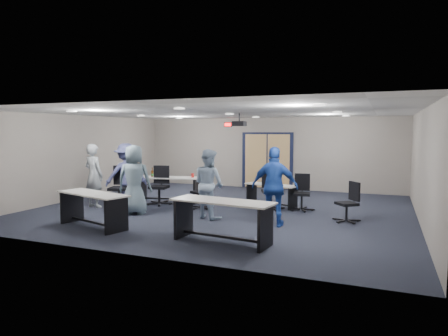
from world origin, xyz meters
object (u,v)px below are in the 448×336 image
at_px(chair_back_b, 201,191).
at_px(chair_back_d, 302,192).
at_px(person_lightblue, 209,184).
at_px(chair_back_a, 159,185).
at_px(chair_back_c, 271,190).
at_px(person_plaid, 134,180).
at_px(table_front_left, 93,204).
at_px(table_front_right, 222,214).
at_px(chair_loose_right, 347,202).
at_px(person_back, 126,175).
at_px(table_back_left, 169,185).
at_px(chair_loose_left, 119,187).
at_px(person_navy, 275,187).
at_px(table_back_right, 272,191).
at_px(person_gray, 94,176).

distance_m(chair_back_b, chair_back_d, 2.82).
bearing_deg(person_lightblue, chair_back_a, -3.43).
bearing_deg(chair_back_c, person_plaid, -173.18).
bearing_deg(table_front_left, table_front_right, 14.71).
relative_size(chair_loose_right, person_lightblue, 0.56).
distance_m(chair_back_a, chair_back_d, 4.18).
distance_m(person_lightblue, person_back, 3.03).
height_order(table_back_left, chair_back_d, table_back_left).
relative_size(table_front_right, chair_back_c, 1.93).
height_order(table_front_right, chair_loose_left, chair_loose_left).
height_order(table_front_right, chair_back_d, chair_back_d).
distance_m(table_front_left, person_lightblue, 2.79).
relative_size(table_front_left, person_plaid, 1.11).
bearing_deg(chair_loose_left, person_back, 67.45).
distance_m(table_front_left, person_plaid, 1.63).
height_order(table_front_right, person_navy, person_navy).
bearing_deg(table_back_left, chair_back_a, -110.40).
bearing_deg(chair_back_d, person_navy, -105.24).
height_order(table_back_right, chair_back_c, chair_back_c).
height_order(table_front_left, table_back_right, table_front_left).
xyz_separation_m(chair_back_c, person_lightblue, (-1.15, -1.67, 0.32)).
height_order(table_front_right, person_back, person_back).
distance_m(table_back_left, chair_back_c, 3.23).
relative_size(table_front_left, chair_back_c, 1.85).
distance_m(table_front_left, chair_back_c, 4.77).
height_order(table_back_right, person_back, person_back).
bearing_deg(chair_back_b, chair_back_d, 46.00).
relative_size(chair_back_b, chair_back_c, 0.91).
bearing_deg(person_gray, chair_loose_left, -147.19).
height_order(table_back_right, person_lightblue, person_lightblue).
height_order(table_back_left, person_back, person_back).
relative_size(chair_loose_left, person_plaid, 0.65).
bearing_deg(chair_loose_right, table_back_right, -159.35).
height_order(table_back_left, chair_back_a, chair_back_a).
distance_m(chair_loose_right, person_plaid, 5.41).
distance_m(chair_back_a, person_back, 1.00).
xyz_separation_m(chair_loose_left, person_gray, (-0.67, -0.27, 0.32)).
xyz_separation_m(person_gray, person_lightblue, (3.65, -0.08, -0.05)).
bearing_deg(table_front_right, chair_back_c, 96.78).
distance_m(chair_back_b, chair_loose_right, 4.00).
xyz_separation_m(chair_back_a, chair_loose_left, (-0.85, -0.79, 0.02)).
height_order(chair_back_b, person_lightblue, person_lightblue).
bearing_deg(table_front_right, table_front_left, -174.56).
xyz_separation_m(person_gray, person_navy, (5.41, -0.30, 0.00)).
bearing_deg(chair_back_d, person_back, -175.64).
height_order(table_front_right, table_back_right, table_front_right).
distance_m(person_gray, person_back, 0.91).
bearing_deg(chair_back_c, person_navy, -97.11).
height_order(chair_back_a, chair_back_d, chair_back_a).
bearing_deg(chair_back_c, chair_back_a, 164.30).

